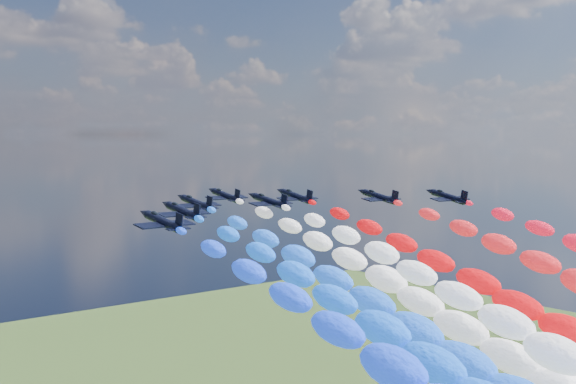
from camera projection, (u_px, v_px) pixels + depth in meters
jet_0 at (163, 221)px, 110.01m from camera, size 9.30×12.41×4.59m
jet_1 at (182, 211)px, 125.07m from camera, size 9.11×12.28×4.59m
jet_2 at (196, 203)px, 139.74m from camera, size 9.17×12.32×4.59m
trail_2 at (438, 363)px, 97.91m from camera, size 6.66×108.58×37.92m
jet_3 at (269, 201)px, 143.73m from camera, size 9.51×12.56×4.59m
trail_3 at (531, 354)px, 101.90m from camera, size 6.66×108.58×37.92m
jet_4 at (225, 195)px, 156.89m from camera, size 8.84×12.08×4.59m
trail_4 at (442, 329)px, 115.05m from camera, size 6.66×108.58×37.92m
jet_5 at (296, 196)px, 154.89m from camera, size 8.86×12.09×4.59m
trail_5 at (542, 333)px, 113.06m from camera, size 6.66×108.58×37.92m
jet_6 at (379, 197)px, 153.51m from camera, size 8.92×12.14×4.59m
jet_7 at (448, 197)px, 153.41m from camera, size 9.49×12.54×4.59m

